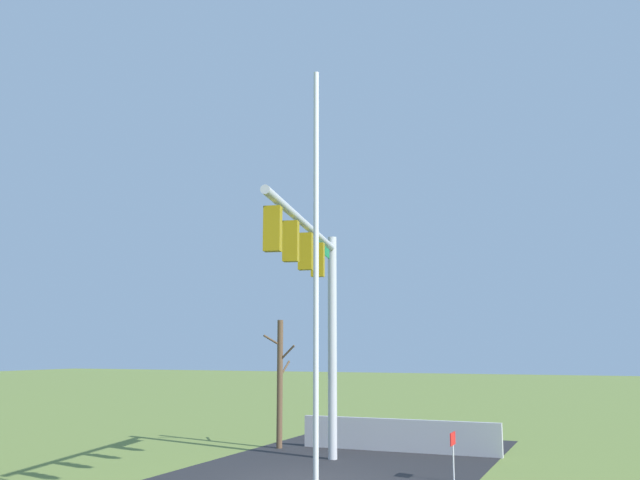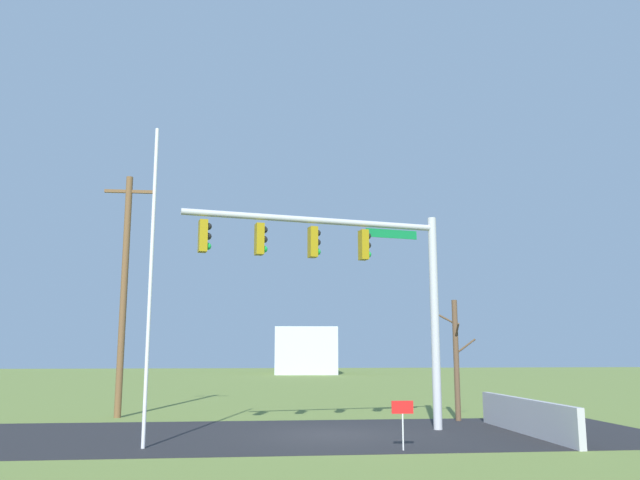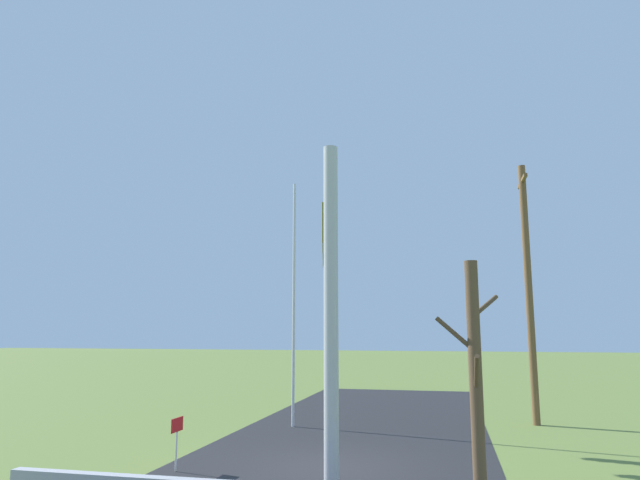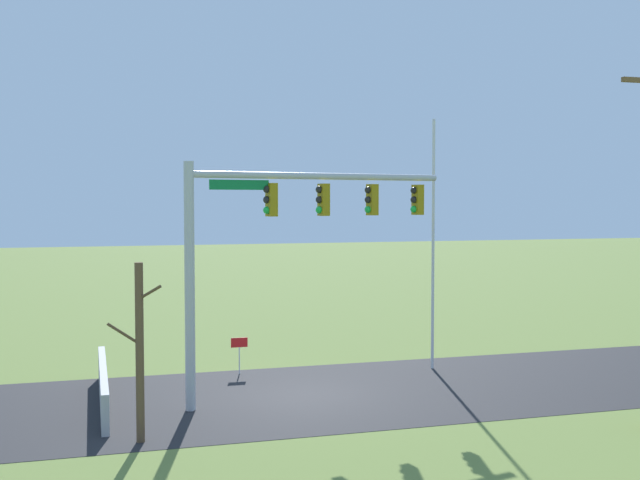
{
  "view_description": "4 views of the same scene",
  "coord_description": "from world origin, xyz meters",
  "px_view_note": "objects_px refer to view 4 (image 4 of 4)",
  "views": [
    {
      "loc": [
        -16.63,
        -7.29,
        3.32
      ],
      "look_at": [
        -1.61,
        -1.01,
        5.92
      ],
      "focal_mm": 38.45,
      "sensor_mm": 36.0,
      "label": 1
    },
    {
      "loc": [
        -2.53,
        -19.91,
        2.45
      ],
      "look_at": [
        -0.38,
        -0.19,
        5.89
      ],
      "focal_mm": 36.16,
      "sensor_mm": 36.0,
      "label": 2
    },
    {
      "loc": [
        14.0,
        2.85,
        3.25
      ],
      "look_at": [
        -1.23,
        -0.58,
        5.79
      ],
      "focal_mm": 31.38,
      "sensor_mm": 36.0,
      "label": 3
    },
    {
      "loc": [
        6.07,
        22.38,
        5.82
      ],
      "look_at": [
        -0.38,
        0.2,
        4.64
      ],
      "focal_mm": 44.34,
      "sensor_mm": 36.0,
      "label": 4
    }
  ],
  "objects_px": {
    "signal_mast": "(280,227)",
    "bare_tree": "(140,350)",
    "flagpole": "(433,245)",
    "open_sign": "(239,347)"
  },
  "relations": [
    {
      "from": "flagpole",
      "to": "open_sign",
      "type": "bearing_deg",
      "value": -8.92
    },
    {
      "from": "signal_mast",
      "to": "open_sign",
      "type": "xyz_separation_m",
      "value": [
        0.56,
        -3.57,
        -4.13
      ]
    },
    {
      "from": "flagpole",
      "to": "open_sign",
      "type": "relative_size",
      "value": 7.02
    },
    {
      "from": "signal_mast",
      "to": "flagpole",
      "type": "height_order",
      "value": "flagpole"
    },
    {
      "from": "flagpole",
      "to": "bare_tree",
      "type": "bearing_deg",
      "value": 29.12
    },
    {
      "from": "signal_mast",
      "to": "bare_tree",
      "type": "xyz_separation_m",
      "value": [
        4.19,
        3.13,
        -2.82
      ]
    },
    {
      "from": "flagpole",
      "to": "open_sign",
      "type": "height_order",
      "value": "flagpole"
    },
    {
      "from": "signal_mast",
      "to": "bare_tree",
      "type": "height_order",
      "value": "signal_mast"
    },
    {
      "from": "flagpole",
      "to": "bare_tree",
      "type": "height_order",
      "value": "flagpole"
    },
    {
      "from": "bare_tree",
      "to": "open_sign",
      "type": "relative_size",
      "value": 3.55
    }
  ]
}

